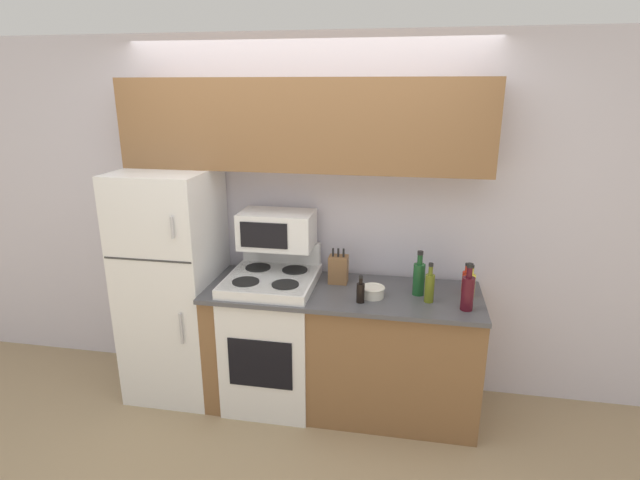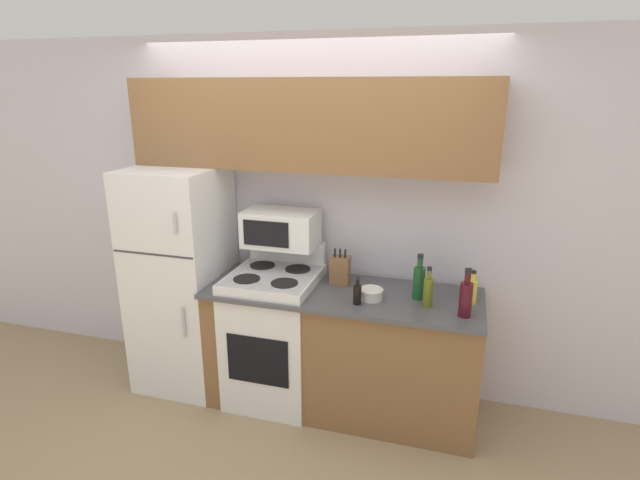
{
  "view_description": "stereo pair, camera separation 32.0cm",
  "coord_description": "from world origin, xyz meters",
  "views": [
    {
      "loc": [
        0.73,
        -2.78,
        2.2
      ],
      "look_at": [
        0.16,
        0.28,
        1.24
      ],
      "focal_mm": 28.0,
      "sensor_mm": 36.0,
      "label": 1
    },
    {
      "loc": [
        1.04,
        -2.7,
        2.2
      ],
      "look_at": [
        0.16,
        0.28,
        1.24
      ],
      "focal_mm": 28.0,
      "sensor_mm": 36.0,
      "label": 2
    }
  ],
  "objects": [
    {
      "name": "microwave",
      "position": [
        -0.17,
        0.45,
        1.25
      ],
      "size": [
        0.51,
        0.32,
        0.25
      ],
      "color": "white",
      "rests_on": "stove"
    },
    {
      "name": "upper_cabinets",
      "position": [
        0.0,
        0.5,
        1.96
      ],
      "size": [
        2.46,
        0.31,
        0.6
      ],
      "color": "brown",
      "rests_on": "refrigerator"
    },
    {
      "name": "refrigerator",
      "position": [
        -0.92,
        0.32,
        0.83
      ],
      "size": [
        0.63,
        0.67,
        1.66
      ],
      "color": "white",
      "rests_on": "ground_plane"
    },
    {
      "name": "bottle_hot_sauce",
      "position": [
        1.12,
        0.43,
        0.97
      ],
      "size": [
        0.05,
        0.05,
        0.2
      ],
      "color": "red",
      "rests_on": "lower_cabinets"
    },
    {
      "name": "bottle_olive_oil",
      "position": [
        0.88,
        0.21,
        0.99
      ],
      "size": [
        0.06,
        0.06,
        0.26
      ],
      "color": "#5B6619",
      "rests_on": "lower_cabinets"
    },
    {
      "name": "bowl",
      "position": [
        0.52,
        0.22,
        0.93
      ],
      "size": [
        0.16,
        0.16,
        0.07
      ],
      "color": "silver",
      "rests_on": "lower_cabinets"
    },
    {
      "name": "knife_block",
      "position": [
        0.26,
        0.43,
        0.99
      ],
      "size": [
        0.13,
        0.11,
        0.25
      ],
      "color": "brown",
      "rests_on": "lower_cabinets"
    },
    {
      "name": "bottle_soy_sauce",
      "position": [
        0.45,
        0.13,
        0.96
      ],
      "size": [
        0.05,
        0.05,
        0.18
      ],
      "color": "black",
      "rests_on": "lower_cabinets"
    },
    {
      "name": "stove",
      "position": [
        -0.18,
        0.3,
        0.49
      ],
      "size": [
        0.6,
        0.65,
        1.12
      ],
      "color": "white",
      "rests_on": "ground_plane"
    },
    {
      "name": "bottle_wine_red",
      "position": [
        1.1,
        0.13,
        1.01
      ],
      "size": [
        0.08,
        0.08,
        0.3
      ],
      "color": "#470F19",
      "rests_on": "lower_cabinets"
    },
    {
      "name": "lower_cabinets",
      "position": [
        0.31,
        0.31,
        0.44
      ],
      "size": [
        1.83,
        0.66,
        0.89
      ],
      "color": "brown",
      "rests_on": "ground_plane"
    },
    {
      "name": "ground_plane",
      "position": [
        0.0,
        0.0,
        0.0
      ],
      "size": [
        12.0,
        12.0,
        0.0
      ],
      "primitive_type": "plane",
      "color": "tan"
    },
    {
      "name": "bottle_cooking_spray",
      "position": [
        1.14,
        0.34,
        0.97
      ],
      "size": [
        0.06,
        0.06,
        0.22
      ],
      "color": "gold",
      "rests_on": "lower_cabinets"
    },
    {
      "name": "wall_back",
      "position": [
        0.0,
        0.68,
        1.27
      ],
      "size": [
        8.0,
        0.05,
        2.55
      ],
      "color": "silver",
      "rests_on": "ground_plane"
    },
    {
      "name": "bottle_wine_green",
      "position": [
        0.81,
        0.32,
        1.01
      ],
      "size": [
        0.08,
        0.08,
        0.3
      ],
      "color": "#194C23",
      "rests_on": "lower_cabinets"
    }
  ]
}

